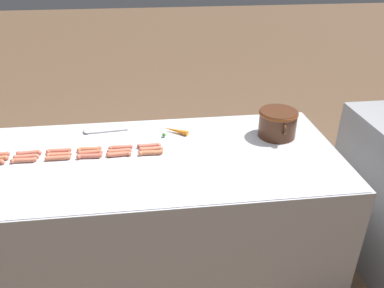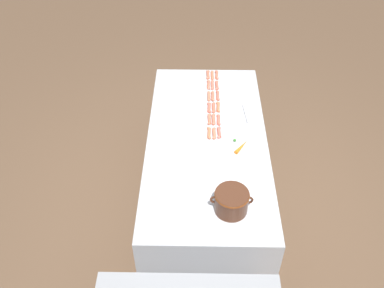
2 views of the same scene
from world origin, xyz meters
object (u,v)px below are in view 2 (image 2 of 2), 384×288
(hot_dog_1, at_px, (217,85))
(hot_dog_4, at_px, (219,120))
(hot_dog_15, at_px, (209,108))
(serving_spoon, at_px, (246,108))
(hot_dog_11, at_px, (214,133))
(bean_pot, at_px, (232,200))
(hot_dog_13, at_px, (208,85))
(hot_dog_14, at_px, (209,96))
(hot_dog_9, at_px, (214,108))
(hot_dog_7, at_px, (212,85))
(hot_dog_8, at_px, (213,96))
(hot_dog_6, at_px, (212,75))
(hot_dog_0, at_px, (217,75))
(hot_dog_2, at_px, (218,96))
(hot_dog_17, at_px, (209,133))
(carrot, at_px, (241,146))
(hot_dog_5, at_px, (219,133))
(hot_dog_10, at_px, (214,119))
(hot_dog_3, at_px, (218,107))
(hot_dog_12, at_px, (208,75))
(hot_dog_16, at_px, (209,119))

(hot_dog_1, xyz_separation_m, hot_dog_4, (-0.00, 0.49, 0.00))
(hot_dog_15, distance_m, serving_spoon, 0.31)
(hot_dog_11, distance_m, bean_pot, 0.75)
(hot_dog_13, relative_size, hot_dog_14, 1.00)
(hot_dog_4, relative_size, hot_dog_14, 1.00)
(hot_dog_9, bearing_deg, hot_dog_7, -89.33)
(hot_dog_7, xyz_separation_m, hot_dog_8, (0.00, 0.17, 0.00))
(hot_dog_6, height_order, hot_dog_14, same)
(hot_dog_13, bearing_deg, hot_dog_0, -116.67)
(hot_dog_2, xyz_separation_m, hot_dog_17, (0.08, 0.50, 0.00))
(carrot, bearing_deg, hot_dog_5, -43.79)
(hot_dog_8, relative_size, bean_pot, 0.48)
(hot_dog_0, relative_size, hot_dog_4, 1.00)
(hot_dog_5, height_order, hot_dog_11, same)
(hot_dog_11, bearing_deg, hot_dog_2, -94.93)
(hot_dog_15, bearing_deg, hot_dog_11, 96.06)
(hot_dog_17, bearing_deg, hot_dog_10, -102.89)
(hot_dog_15, relative_size, serving_spoon, 0.50)
(carrot, bearing_deg, hot_dog_8, -72.33)
(hot_dog_3, bearing_deg, hot_dog_17, 76.27)
(hot_dog_4, height_order, serving_spoon, hot_dog_4)
(hot_dog_12, xyz_separation_m, serving_spoon, (-0.31, 0.49, -0.00))
(hot_dog_9, bearing_deg, hot_dog_11, 89.43)
(hot_dog_9, distance_m, serving_spoon, 0.27)
(hot_dog_10, distance_m, hot_dog_17, 0.17)
(hot_dog_7, distance_m, hot_dog_11, 0.66)
(hot_dog_12, distance_m, hot_dog_13, 0.16)
(hot_dog_8, relative_size, hot_dog_15, 1.00)
(hot_dog_9, distance_m, hot_dog_16, 0.16)
(hot_dog_6, bearing_deg, hot_dog_16, 86.78)
(hot_dog_9, bearing_deg, hot_dog_17, 82.47)
(hot_dog_8, bearing_deg, hot_dog_15, 78.30)
(hot_dog_8, relative_size, hot_dog_11, 1.00)
(serving_spoon, relative_size, carrot, 1.69)
(hot_dog_4, bearing_deg, hot_dog_12, -83.20)
(hot_dog_6, distance_m, hot_dog_7, 0.16)
(hot_dog_8, xyz_separation_m, hot_dog_14, (0.03, 0.00, 0.00))
(hot_dog_4, xyz_separation_m, hot_dog_13, (0.08, -0.50, 0.00))
(serving_spoon, bearing_deg, hot_dog_12, -57.77)
(hot_dog_4, bearing_deg, hot_dog_5, 89.96)
(carrot, bearing_deg, hot_dog_14, -69.61)
(hot_dog_5, relative_size, hot_dog_10, 1.00)
(hot_dog_9, bearing_deg, hot_dog_5, 96.55)
(hot_dog_8, relative_size, hot_dog_16, 1.00)
(hot_dog_8, relative_size, hot_dog_13, 1.00)
(hot_dog_9, bearing_deg, serving_spoon, -179.47)
(hot_dog_0, height_order, hot_dog_7, same)
(hot_dog_14, height_order, serving_spoon, hot_dog_14)
(hot_dog_8, relative_size, carrot, 0.85)
(hot_dog_3, height_order, carrot, carrot)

